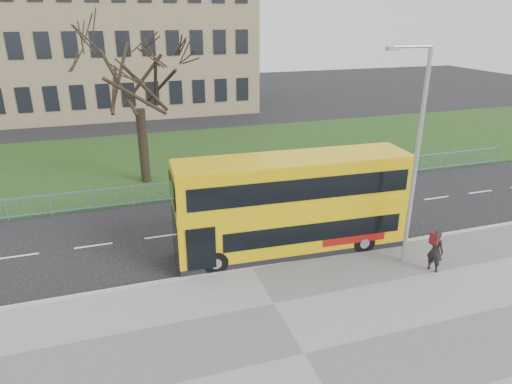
{
  "coord_description": "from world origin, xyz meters",
  "views": [
    {
      "loc": [
        -4.69,
        -16.59,
        9.5
      ],
      "look_at": [
        1.02,
        1.0,
        2.25
      ],
      "focal_mm": 32.0,
      "sensor_mm": 36.0,
      "label": 1
    }
  ],
  "objects": [
    {
      "name": "street_lamp",
      "position": [
        5.89,
        -2.99,
        4.72
      ],
      "size": [
        1.78,
        0.26,
        8.4
      ],
      "rotation": [
        0.0,
        0.0,
        -0.05
      ],
      "color": "#9A9FA3",
      "rests_on": "pavement"
    },
    {
      "name": "grass_verge",
      "position": [
        0.0,
        14.3,
        0.04
      ],
      "size": [
        80.0,
        15.4,
        0.08
      ],
      "primitive_type": "cube",
      "color": "#1B3915",
      "rests_on": "ground"
    },
    {
      "name": "kerb",
      "position": [
        0.0,
        -1.55,
        0.07
      ],
      "size": [
        80.0,
        0.2,
        0.14
      ],
      "primitive_type": "cube",
      "color": "#99999C",
      "rests_on": "ground"
    },
    {
      "name": "pavement",
      "position": [
        0.0,
        -6.75,
        0.06
      ],
      "size": [
        80.0,
        10.5,
        0.12
      ],
      "primitive_type": "cube",
      "color": "slate",
      "rests_on": "ground"
    },
    {
      "name": "bare_tree",
      "position": [
        -3.0,
        10.0,
        5.28
      ],
      "size": [
        7.28,
        7.28,
        10.4
      ],
      "primitive_type": null,
      "color": "black",
      "rests_on": "grass_verge"
    },
    {
      "name": "civic_building",
      "position": [
        -5.0,
        35.0,
        7.0
      ],
      "size": [
        30.0,
        15.0,
        14.0
      ],
      "primitive_type": "cube",
      "color": "#867555",
      "rests_on": "ground"
    },
    {
      "name": "yellow_bus",
      "position": [
        2.14,
        -0.51,
        2.2
      ],
      "size": [
        9.87,
        2.8,
        4.09
      ],
      "rotation": [
        0.0,
        0.0,
        -0.05
      ],
      "color": "#D7AE09",
      "rests_on": "ground"
    },
    {
      "name": "guard_railing",
      "position": [
        0.0,
        6.6,
        0.55
      ],
      "size": [
        40.0,
        0.12,
        1.1
      ],
      "primitive_type": null,
      "color": "#6A94BD",
      "rests_on": "ground"
    },
    {
      "name": "ground",
      "position": [
        0.0,
        0.0,
        0.0
      ],
      "size": [
        120.0,
        120.0,
        0.0
      ],
      "primitive_type": "plane",
      "color": "black",
      "rests_on": "ground"
    },
    {
      "name": "pedestrian",
      "position": [
        6.68,
        -3.96,
        0.98
      ],
      "size": [
        0.63,
        0.74,
        1.72
      ],
      "primitive_type": "imported",
      "rotation": [
        0.0,
        0.0,
        2.0
      ],
      "color": "black",
      "rests_on": "pavement"
    }
  ]
}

